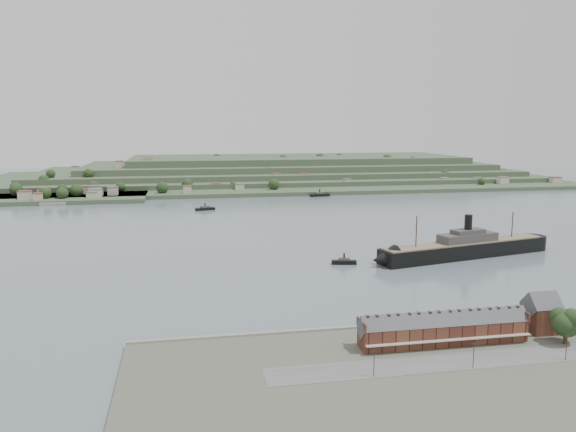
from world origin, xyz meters
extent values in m
plane|color=slate|center=(0.00, 0.00, 0.00)|extent=(1400.00, 1400.00, 0.00)
cube|color=#4C5142|center=(0.00, -188.00, 1.00)|extent=(220.00, 80.00, 2.00)
cube|color=gray|center=(0.00, -149.00, 1.30)|extent=(220.00, 2.00, 2.60)
cube|color=#595959|center=(0.00, -182.00, 2.05)|extent=(140.00, 12.00, 0.10)
cube|color=#49201A|center=(-10.00, -168.00, 5.50)|extent=(55.00, 8.00, 7.00)
cube|color=#3E4146|center=(-10.00, -168.00, 9.00)|extent=(55.60, 8.15, 8.15)
cube|color=#AAA696|center=(-10.00, -172.80, 5.00)|extent=(55.00, 1.60, 0.25)
cube|color=#49201A|center=(-37.50, -168.00, 10.00)|extent=(0.50, 8.40, 3.00)
cube|color=#49201A|center=(17.50, -168.00, 10.00)|extent=(0.50, 8.40, 3.00)
cube|color=#2E1E19|center=(-32.00, -168.00, 11.40)|extent=(0.90, 1.40, 3.20)
cube|color=#2E1E19|center=(-26.50, -168.00, 11.40)|extent=(0.90, 1.40, 3.20)
cube|color=#2E1E19|center=(-12.75, -168.00, 11.40)|extent=(0.90, 1.40, 3.20)
cube|color=#2E1E19|center=(-7.25, -168.00, 11.40)|extent=(0.90, 1.40, 3.20)
cube|color=#2E1E19|center=(6.50, -168.00, 11.40)|extent=(0.90, 1.40, 3.20)
cube|color=#2E1E19|center=(12.00, -168.00, 11.40)|extent=(0.90, 1.40, 3.20)
cube|color=#49201A|center=(27.50, -164.00, 6.50)|extent=(10.00, 10.00, 9.00)
cube|color=#3E4146|center=(27.50, -164.00, 11.00)|extent=(10.40, 10.18, 10.18)
cube|color=#34472F|center=(0.00, 360.00, 2.00)|extent=(760.00, 260.00, 4.00)
cube|color=#34472F|center=(20.00, 385.00, 6.50)|extent=(680.00, 220.00, 5.00)
cube|color=#34472F|center=(35.00, 400.00, 12.00)|extent=(600.00, 200.00, 6.00)
cube|color=#34472F|center=(50.00, 415.00, 18.50)|extent=(520.00, 180.00, 7.00)
cube|color=#34472F|center=(65.00, 430.00, 26.00)|extent=(440.00, 160.00, 8.00)
cube|color=#34472F|center=(-200.00, 250.00, 2.00)|extent=(150.00, 90.00, 4.00)
cube|color=gray|center=(-205.00, 208.00, 1.40)|extent=(22.00, 14.00, 2.80)
cube|color=black|center=(59.44, -51.14, 4.00)|extent=(103.37, 36.80, 8.01)
cone|color=black|center=(9.32, -62.86, 4.00)|extent=(16.49, 16.49, 13.73)
cylinder|color=black|center=(109.57, -39.42, 4.00)|extent=(13.73, 13.73, 8.01)
cube|color=#75664E|center=(59.44, -51.14, 8.35)|extent=(100.89, 35.17, 0.69)
cube|color=#3E3C3A|center=(61.67, -50.62, 10.87)|extent=(35.76, 17.84, 4.58)
cube|color=#3E3C3A|center=(61.67, -50.62, 13.96)|extent=(19.64, 11.96, 2.86)
cylinder|color=black|center=(61.67, -50.62, 18.30)|extent=(4.12, 4.12, 10.30)
cylinder|color=#3A281A|center=(28.25, -58.43, 16.01)|extent=(0.57, 0.57, 18.30)
cylinder|color=#3A281A|center=(92.86, -43.33, 14.87)|extent=(0.57, 0.57, 16.01)
cube|color=black|center=(-9.09, -53.71, 1.03)|extent=(13.26, 6.02, 2.05)
cube|color=#3E3C3A|center=(-9.09, -53.71, 2.57)|extent=(6.22, 3.88, 1.54)
cylinder|color=black|center=(-9.09, -53.71, 4.28)|extent=(0.86, 0.86, 2.99)
cube|color=black|center=(-71.50, 150.85, 1.10)|extent=(17.18, 9.31, 2.21)
cube|color=#3E3C3A|center=(-71.50, 150.85, 2.76)|extent=(8.21, 5.73, 1.66)
cylinder|color=black|center=(-71.50, 150.85, 4.60)|extent=(0.92, 0.92, 3.22)
cube|color=black|center=(47.66, 225.00, 1.35)|extent=(20.84, 8.97, 2.69)
cube|color=#3E3C3A|center=(47.66, 225.00, 3.36)|extent=(9.71, 5.97, 2.02)
cylinder|color=black|center=(47.66, 225.00, 5.61)|extent=(1.12, 1.12, 3.92)
cylinder|color=#3A281A|center=(28.21, -175.70, 4.44)|extent=(1.17, 1.17, 4.88)
sphere|color=black|center=(28.21, -175.70, 8.84)|extent=(8.79, 8.79, 8.79)
sphere|color=black|center=(30.65, -174.72, 9.82)|extent=(6.84, 6.84, 6.84)
sphere|color=black|center=(26.25, -177.16, 9.33)|extent=(6.25, 6.25, 6.25)
sphere|color=black|center=(28.70, -177.85, 11.28)|extent=(5.86, 5.86, 5.86)
camera|label=1|loc=(-91.07, -326.72, 70.94)|focal=35.00mm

